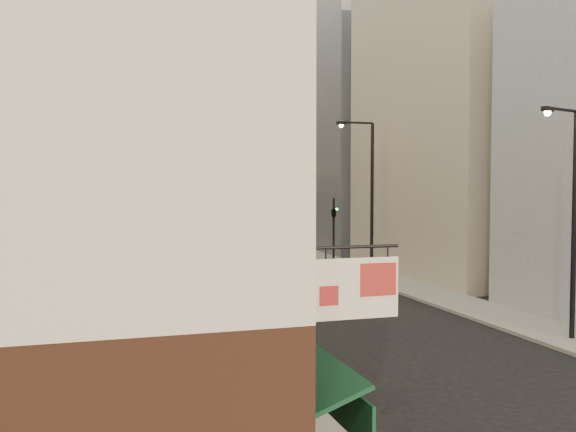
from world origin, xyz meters
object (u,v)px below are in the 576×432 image
at_px(streetlamp_near, 571,210).
at_px(traffic_light_right, 334,215).
at_px(clock_tower, 159,108).
at_px(white_tower, 251,92).
at_px(streetlamp_far, 275,200).
at_px(streetlamp_mid, 368,187).

xyz_separation_m(streetlamp_near, traffic_light_right, (-0.30, 23.89, -1.26)).
height_order(clock_tower, white_tower, clock_tower).
relative_size(streetlamp_far, traffic_light_right, 1.57).
distance_m(white_tower, streetlamp_far, 29.15).
distance_m(streetlamp_near, streetlamp_far, 40.47).
xyz_separation_m(streetlamp_near, streetlamp_far, (-0.05, 40.46, -0.54)).
xyz_separation_m(white_tower, streetlamp_mid, (-3.21, -45.99, -12.79)).
height_order(white_tower, streetlamp_far, white_tower).
height_order(streetlamp_near, streetlamp_mid, streetlamp_mid).
height_order(streetlamp_mid, traffic_light_right, streetlamp_mid).
xyz_separation_m(streetlamp_mid, traffic_light_right, (-0.86, 4.20, -2.04)).
distance_m(clock_tower, traffic_light_right, 57.90).
height_order(streetlamp_mid, streetlamp_far, streetlamp_mid).
xyz_separation_m(clock_tower, streetlamp_mid, (7.79, -59.99, -11.82)).
relative_size(streetlamp_near, streetlamp_mid, 0.87).
height_order(white_tower, traffic_light_right, white_tower).
relative_size(white_tower, streetlamp_mid, 4.08).
height_order(white_tower, streetlamp_near, white_tower).
relative_size(clock_tower, streetlamp_mid, 4.41).
height_order(clock_tower, streetlamp_far, clock_tower).
bearing_deg(clock_tower, streetlamp_far, -79.62).
distance_m(clock_tower, white_tower, 17.83).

